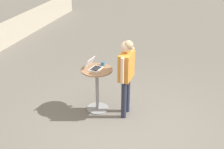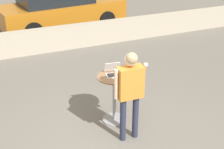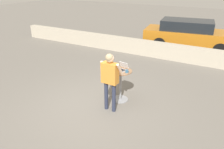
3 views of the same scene
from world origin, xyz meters
TOP-DOWN VIEW (x-y plane):
  - ground_plane at (0.00, 0.00)m, footprint 50.00×50.00m
  - pavement_kerb at (0.00, 5.07)m, footprint 15.87×0.35m
  - cafe_table at (0.42, 0.74)m, footprint 0.67×0.67m
  - laptop at (0.43, 0.81)m, footprint 0.34×0.35m
  - coffee_mug at (0.64, 0.68)m, footprint 0.12×0.09m
  - standing_person at (0.42, 0.10)m, footprint 0.59×0.37m
  - parked_car_near_street at (1.14, 7.17)m, footprint 4.77×2.29m

SIDE VIEW (x-z plane):
  - ground_plane at x=0.00m, z-range 0.00..0.00m
  - pavement_kerb at x=0.00m, z-range 0.00..0.72m
  - cafe_table at x=0.42m, z-range 0.12..1.09m
  - parked_car_near_street at x=1.14m, z-range 0.03..1.50m
  - coffee_mug at x=0.64m, z-range 0.98..1.06m
  - laptop at x=0.43m, z-range 0.92..1.14m
  - standing_person at x=0.42m, z-range 0.24..1.93m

